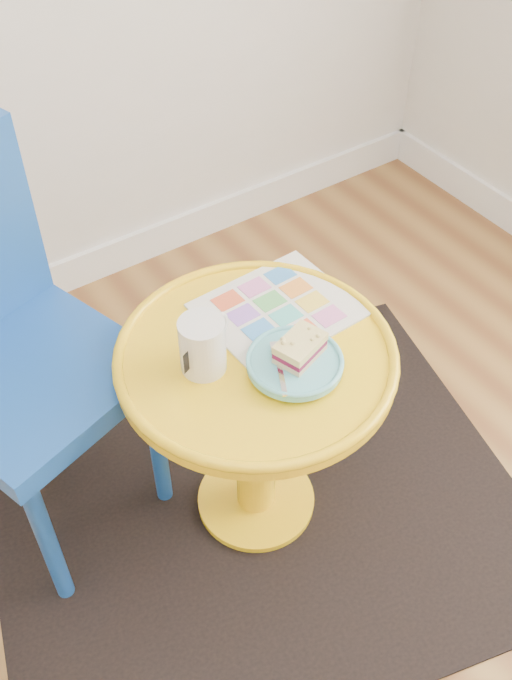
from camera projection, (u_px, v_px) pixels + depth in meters
rug at (256, 501)px, 1.93m from camera, size 1.53×1.38×0.01m
side_table at (256, 403)px, 1.65m from camera, size 0.58×0.58×0.55m
chair at (3, 342)px, 1.57m from camera, size 0.52×0.52×0.94m
newspaper at (278, 309)px, 1.63m from camera, size 0.32×0.28×0.01m
mug at (203, 343)px, 1.47m from camera, size 0.13×0.09×0.12m
plate at (295, 363)px, 1.50m from camera, size 0.19×0.19×0.02m
cake_slice at (300, 348)px, 1.48m from camera, size 0.12×0.09×0.04m
fork at (279, 366)px, 1.48m from camera, size 0.08×0.13×0.00m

